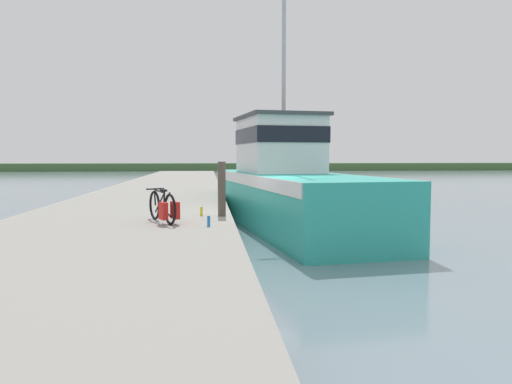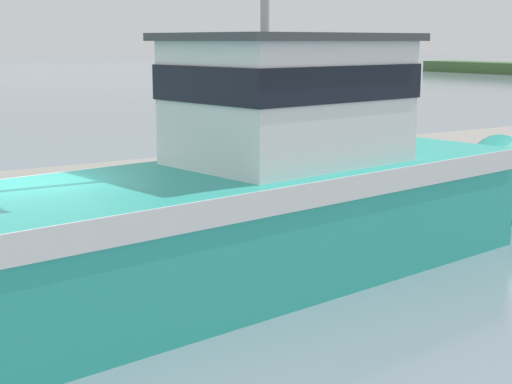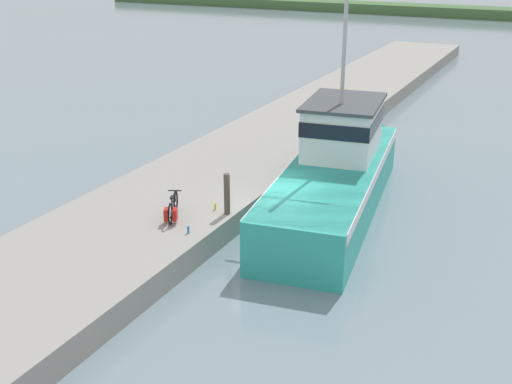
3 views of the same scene
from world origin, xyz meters
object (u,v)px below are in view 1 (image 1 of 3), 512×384
at_px(bicycle_touring, 164,208).
at_px(water_bottle_on_curb, 201,211).
at_px(mooring_post, 222,189).
at_px(water_bottle_by_bike, 209,221).
at_px(fishing_boat_main, 285,184).

distance_m(bicycle_touring, water_bottle_on_curb, 1.58).
bearing_deg(mooring_post, water_bottle_by_bike, -100.37).
relative_size(mooring_post, water_bottle_by_bike, 6.02).
bearing_deg(water_bottle_on_curb, mooring_post, -12.68).
bearing_deg(water_bottle_by_bike, mooring_post, 79.63).
distance_m(fishing_boat_main, bicycle_touring, 6.53).
relative_size(fishing_boat_main, mooring_post, 9.69).
bearing_deg(mooring_post, fishing_boat_main, 61.28).
bearing_deg(water_bottle_by_bike, fishing_boat_main, 66.46).
distance_m(mooring_post, water_bottle_on_curb, 0.80).
distance_m(bicycle_touring, water_bottle_by_bike, 1.25).
relative_size(bicycle_touring, water_bottle_by_bike, 7.07).
bearing_deg(bicycle_touring, mooring_post, 16.99).
bearing_deg(water_bottle_on_curb, fishing_boat_main, 55.28).
distance_m(bicycle_touring, mooring_post, 1.85).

